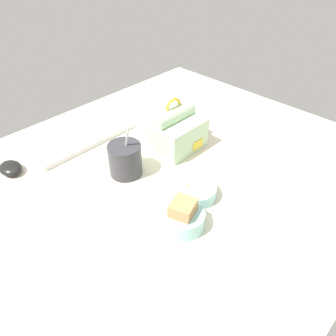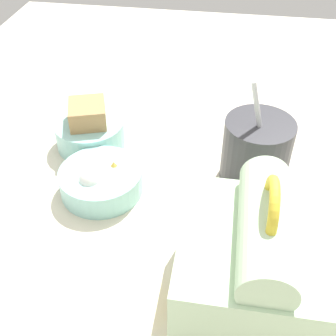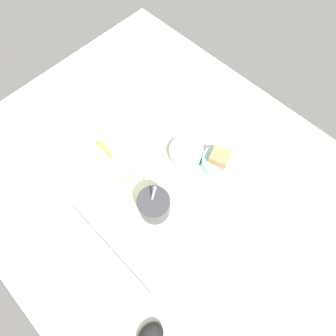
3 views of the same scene
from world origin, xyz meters
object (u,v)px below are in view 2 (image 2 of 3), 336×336
at_px(lunch_bag, 258,262).
at_px(bento_bowl_snacks, 101,180).
at_px(soup_cup, 256,150).
at_px(bento_bowl_sandwich, 90,130).

relative_size(lunch_bag, bento_bowl_snacks, 1.47).
distance_m(lunch_bag, bento_bowl_snacks, 0.26).
bearing_deg(soup_cup, lunch_bag, 0.17).
xyz_separation_m(lunch_bag, bento_bowl_sandwich, (-0.24, -0.26, -0.03)).
distance_m(soup_cup, bento_bowl_snacks, 0.23).
relative_size(soup_cup, bento_bowl_snacks, 1.39).
bearing_deg(bento_bowl_snacks, soup_cup, 106.74).
bearing_deg(bento_bowl_sandwich, bento_bowl_snacks, 24.74).
relative_size(lunch_bag, bento_bowl_sandwich, 1.56).
xyz_separation_m(soup_cup, bento_bowl_sandwich, (-0.04, -0.26, -0.02)).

